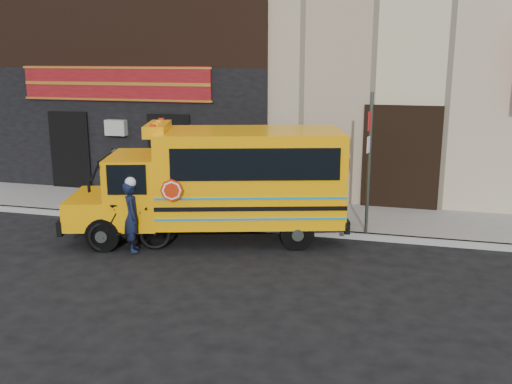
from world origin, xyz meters
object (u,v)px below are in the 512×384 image
at_px(sign_pole, 369,160).
at_px(cyclist, 132,219).
at_px(school_bus, 223,180).
at_px(bicycle, 129,228).

xyz_separation_m(sign_pole, cyclist, (-5.19, -2.54, -1.17)).
height_order(sign_pole, cyclist, sign_pole).
distance_m(school_bus, bicycle, 2.57).
xyz_separation_m(sign_pole, bicycle, (-5.32, -2.47, -1.42)).
bearing_deg(cyclist, school_bus, -75.59).
bearing_deg(bicycle, cyclist, -143.58).
bearing_deg(school_bus, bicycle, -139.71).
relative_size(sign_pole, bicycle, 1.90).
height_order(school_bus, bicycle, school_bus).
xyz_separation_m(bicycle, cyclist, (0.12, -0.07, 0.25)).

